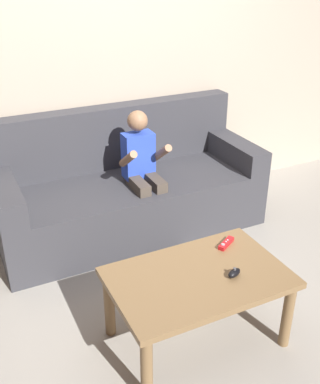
# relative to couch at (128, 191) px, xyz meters

# --- Properties ---
(ground_plane) EXTENTS (9.86, 9.86, 0.00)m
(ground_plane) POSITION_rel_couch_xyz_m (0.12, -1.05, -0.32)
(ground_plane) COLOR #9E998E
(wall_back) EXTENTS (4.93, 0.05, 2.50)m
(wall_back) POSITION_rel_couch_xyz_m (0.12, 0.39, 0.93)
(wall_back) COLOR #B2A38E
(wall_back) RESTS_ON ground
(couch) EXTENTS (2.03, 0.80, 0.93)m
(couch) POSITION_rel_couch_xyz_m (0.00, 0.00, 0.00)
(couch) COLOR #38383D
(couch) RESTS_ON ground
(person_seated_on_couch) EXTENTS (0.32, 0.39, 0.98)m
(person_seated_on_couch) POSITION_rel_couch_xyz_m (0.06, -0.18, 0.25)
(person_seated_on_couch) COLOR #4C4238
(person_seated_on_couch) RESTS_ON ground
(coffee_table) EXTENTS (0.94, 0.61, 0.44)m
(coffee_table) POSITION_rel_couch_xyz_m (-0.13, -1.32, 0.06)
(coffee_table) COLOR brown
(coffee_table) RESTS_ON ground
(game_remote_red_near_edge) EXTENTS (0.14, 0.10, 0.03)m
(game_remote_red_near_edge) POSITION_rel_couch_xyz_m (0.16, -1.14, 0.14)
(game_remote_red_near_edge) COLOR red
(game_remote_red_near_edge) RESTS_ON coffee_table
(nunchuk_black) EXTENTS (0.10, 0.07, 0.05)m
(nunchuk_black) POSITION_rel_couch_xyz_m (0.03, -1.41, 0.15)
(nunchuk_black) COLOR black
(nunchuk_black) RESTS_ON coffee_table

